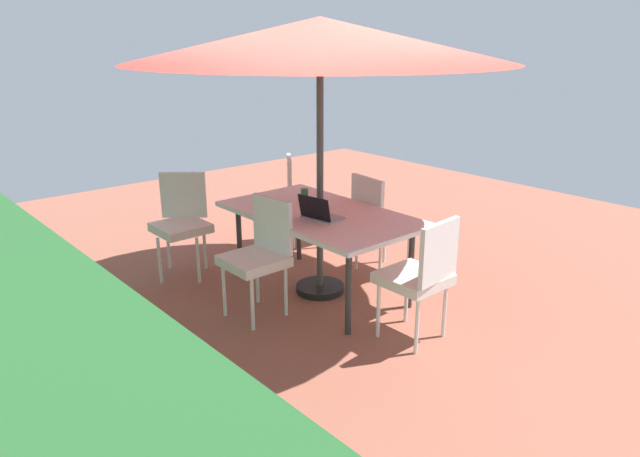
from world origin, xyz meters
name	(u,v)px	position (x,y,z in m)	size (l,w,h in m)	color
ground_plane	(320,292)	(0.00, 0.00, -0.01)	(10.00, 10.00, 0.02)	#935442
dining_table	(320,218)	(0.00, 0.00, 0.70)	(1.80, 1.03, 0.75)	white
patio_umbrella	(320,41)	(0.00, 0.00, 2.19)	(3.17, 3.17, 2.37)	#4C4C4C
chair_southeast	(303,195)	(1.13, -0.73, 0.55)	(0.58, 0.58, 0.98)	silver
chair_north	(259,252)	(-0.01, 0.66, 0.55)	(0.47, 0.48, 0.98)	silver
chair_south	(379,219)	(-0.03, -0.72, 0.55)	(0.47, 0.48, 0.98)	silver
chair_west	(420,273)	(-1.17, 0.02, 0.55)	(0.48, 0.47, 0.98)	silver
chair_northeast	(182,219)	(1.19, 0.72, 0.55)	(0.59, 0.58, 0.98)	silver
laptop	(320,214)	(-0.16, 0.14, 0.80)	(0.36, 0.29, 0.21)	gray
cup	(304,195)	(0.37, -0.13, 0.81)	(0.07, 0.07, 0.12)	#286B33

